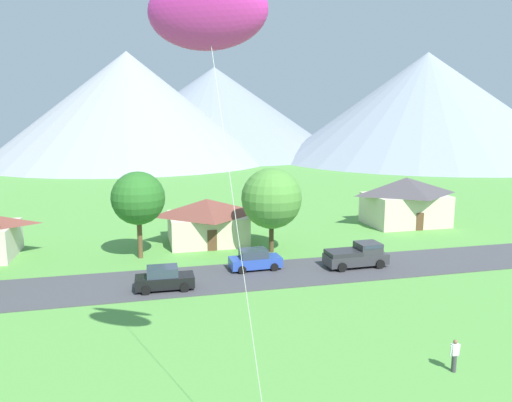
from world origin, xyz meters
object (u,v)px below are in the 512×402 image
object	(u,v)px
house_right_center	(207,220)
tree_center	(272,198)
tree_left_of_center	(138,198)
parked_car_black_mid_west	(164,279)
watcher_person	(455,355)
house_left_center	(405,200)
kite_flyer_with_kite	(207,13)
pickup_truck_charcoal_east_side	(357,255)
parked_car_blue_west_end	(255,260)

from	to	relation	value
house_right_center	tree_center	world-z (taller)	tree_center
tree_left_of_center	parked_car_black_mid_west	size ratio (longest dim) A/B	1.83
parked_car_black_mid_west	watcher_person	bearing A→B (deg)	-48.60
watcher_person	tree_left_of_center	bearing A→B (deg)	121.89
house_right_center	parked_car_black_mid_west	size ratio (longest dim) A/B	1.90
house_left_center	watcher_person	world-z (taller)	house_left_center
house_left_center	kite_flyer_with_kite	distance (m)	44.98
pickup_truck_charcoal_east_side	watcher_person	bearing A→B (deg)	-99.50
tree_left_of_center	parked_car_blue_west_end	bearing A→B (deg)	-32.60
tree_left_of_center	tree_center	bearing A→B (deg)	-4.60
tree_center	pickup_truck_charcoal_east_side	bearing A→B (deg)	-47.39
house_left_center	tree_center	distance (m)	20.02
tree_left_of_center	tree_center	world-z (taller)	tree_center
house_right_center	kite_flyer_with_kite	bearing A→B (deg)	-97.59
house_right_center	tree_left_of_center	distance (m)	8.37
house_left_center	watcher_person	bearing A→B (deg)	-116.84
kite_flyer_with_kite	house_left_center	bearing A→B (deg)	49.99
tree_center	kite_flyer_with_kite	distance (m)	29.06
tree_left_of_center	parked_car_black_mid_west	xyz separation A→B (m)	(1.61, -8.83, -4.53)
house_right_center	tree_left_of_center	bearing A→B (deg)	-148.04
pickup_truck_charcoal_east_side	watcher_person	size ratio (longest dim) A/B	3.13
house_left_center	tree_left_of_center	xyz separation A→B (m)	(-30.25, -6.69, 2.52)
parked_car_black_mid_west	kite_flyer_with_kite	world-z (taller)	kite_flyer_with_kite
parked_car_blue_west_end	pickup_truck_charcoal_east_side	world-z (taller)	pickup_truck_charcoal_east_side
parked_car_blue_west_end	kite_flyer_with_kite	world-z (taller)	kite_flyer_with_kite
parked_car_blue_west_end	pickup_truck_charcoal_east_side	bearing A→B (deg)	-9.04
pickup_truck_charcoal_east_side	house_left_center	bearing A→B (deg)	47.62
parked_car_blue_west_end	pickup_truck_charcoal_east_side	distance (m)	8.60
house_right_center	kite_flyer_with_kite	size ratio (longest dim) A/B	0.47
house_left_center	parked_car_blue_west_end	world-z (taller)	house_left_center
house_left_center	tree_center	world-z (taller)	tree_center
house_right_center	watcher_person	size ratio (longest dim) A/B	4.81
house_right_center	tree_center	distance (m)	7.83
house_left_center	tree_left_of_center	world-z (taller)	tree_left_of_center
parked_car_black_mid_west	watcher_person	world-z (taller)	parked_car_black_mid_west
house_right_center	tree_center	xyz separation A→B (m)	(5.28, -5.07, 2.78)
watcher_person	parked_car_black_mid_west	bearing A→B (deg)	131.40
tree_left_of_center	tree_center	size ratio (longest dim) A/B	0.99
watcher_person	tree_center	bearing A→B (deg)	97.33
parked_car_blue_west_end	parked_car_black_mid_west	xyz separation A→B (m)	(-7.50, -3.01, 0.00)
parked_car_blue_west_end	parked_car_black_mid_west	bearing A→B (deg)	-158.15
tree_left_of_center	watcher_person	xyz separation A→B (m)	(14.82, -23.81, -4.52)
parked_car_black_mid_west	house_left_center	bearing A→B (deg)	28.46
pickup_truck_charcoal_east_side	kite_flyer_with_kite	distance (m)	28.44
parked_car_blue_west_end	parked_car_black_mid_west	world-z (taller)	same
house_left_center	house_right_center	bearing A→B (deg)	-173.79
house_right_center	tree_center	bearing A→B (deg)	-43.80
tree_center	pickup_truck_charcoal_east_side	size ratio (longest dim) A/B	1.50
tree_center	watcher_person	size ratio (longest dim) A/B	4.70
house_left_center	kite_flyer_with_kite	xyz separation A→B (m)	(-27.72, -33.02, 12.84)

